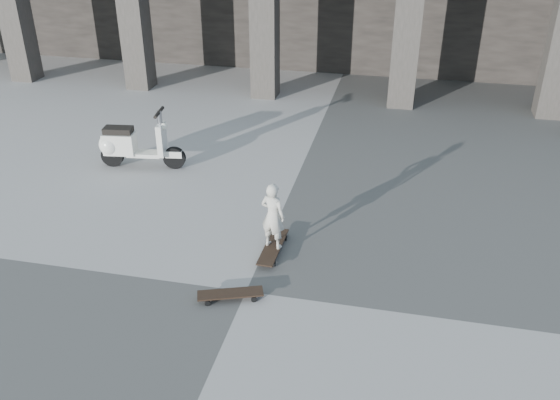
% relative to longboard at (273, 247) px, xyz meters
% --- Properties ---
extents(ground, '(90.00, 90.00, 0.00)m').
position_rel_longboard_xyz_m(ground, '(-0.14, -1.07, -0.09)').
color(ground, '#454543').
rests_on(ground, ground).
extents(longboard, '(0.28, 1.09, 0.11)m').
position_rel_longboard_xyz_m(longboard, '(0.00, 0.00, 0.00)').
color(longboard, black).
rests_on(longboard, ground).
extents(skateboard_spare, '(0.92, 0.52, 0.11)m').
position_rel_longboard_xyz_m(skateboard_spare, '(-0.30, -1.28, -0.00)').
color(skateboard_spare, black).
rests_on(skateboard_spare, ground).
extents(child, '(0.45, 0.36, 1.07)m').
position_rel_longboard_xyz_m(child, '(-0.00, -0.00, 0.56)').
color(child, '#B9B5A7').
rests_on(child, longboard).
extents(scooter, '(1.72, 0.65, 1.20)m').
position_rel_longboard_xyz_m(scooter, '(-3.54, 2.44, 0.39)').
color(scooter, black).
rests_on(scooter, ground).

